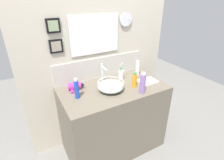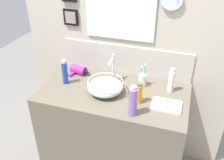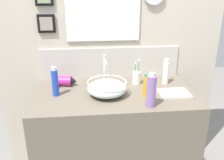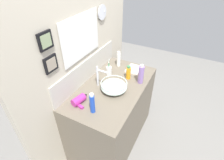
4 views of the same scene
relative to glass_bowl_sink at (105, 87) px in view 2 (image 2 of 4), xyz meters
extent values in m
cube|color=#6B6051|center=(0.06, 0.04, -0.50)|extent=(1.20, 0.67, 0.88)
cube|color=beige|center=(0.06, 0.41, 0.23)|extent=(1.91, 0.06, 2.33)
cube|color=beige|center=(0.06, 0.37, 0.07)|extent=(1.18, 0.02, 0.26)
cube|color=white|center=(0.00, 0.37, 0.49)|extent=(0.53, 0.01, 0.38)
cube|color=white|center=(0.00, 0.37, 0.49)|extent=(0.59, 0.01, 0.44)
cube|color=black|center=(-0.44, 0.37, 0.41)|extent=(0.14, 0.02, 0.14)
cube|color=gray|center=(-0.44, 0.36, 0.41)|extent=(0.10, 0.01, 0.10)
ellipsoid|color=silver|center=(0.00, 0.00, 0.00)|extent=(0.29, 0.29, 0.11)
torus|color=silver|center=(0.00, 0.00, 0.05)|extent=(0.29, 0.29, 0.01)
torus|color=#B2B7BC|center=(0.00, 0.00, -0.05)|extent=(0.11, 0.11, 0.01)
cylinder|color=silver|center=(0.00, 0.20, 0.05)|extent=(0.02, 0.02, 0.22)
cylinder|color=silver|center=(0.00, 0.14, 0.15)|extent=(0.02, 0.12, 0.02)
cylinder|color=silver|center=(0.00, 0.20, 0.18)|extent=(0.02, 0.02, 0.03)
cylinder|color=#B22D8C|center=(-0.34, 0.22, -0.02)|extent=(0.15, 0.11, 0.08)
cone|color=black|center=(-0.25, 0.20, -0.02)|extent=(0.06, 0.08, 0.07)
cube|color=#B22D8C|center=(-0.38, 0.18, -0.05)|extent=(0.05, 0.09, 0.02)
cylinder|color=white|center=(0.26, 0.20, -0.01)|extent=(0.07, 0.07, 0.10)
cylinder|color=green|center=(0.27, 0.21, 0.04)|extent=(0.01, 0.01, 0.18)
cube|color=white|center=(0.27, 0.21, 0.14)|extent=(0.01, 0.01, 0.02)
cylinder|color=green|center=(0.24, 0.19, 0.03)|extent=(0.01, 0.01, 0.16)
cube|color=white|center=(0.24, 0.19, 0.12)|extent=(0.01, 0.01, 0.02)
cylinder|color=white|center=(0.49, 0.18, 0.03)|extent=(0.05, 0.05, 0.18)
cylinder|color=silver|center=(0.49, 0.18, 0.14)|extent=(0.04, 0.04, 0.03)
cylinder|color=orange|center=(0.28, -0.05, 0.02)|extent=(0.05, 0.05, 0.15)
cylinder|color=#3F7F4C|center=(0.28, -0.05, 0.10)|extent=(0.04, 0.04, 0.02)
cylinder|color=blue|center=(-0.37, 0.03, 0.04)|extent=(0.05, 0.05, 0.20)
cylinder|color=silver|center=(-0.37, 0.03, 0.15)|extent=(0.04, 0.04, 0.02)
cylinder|color=#8C6BB2|center=(0.27, -0.20, 0.05)|extent=(0.06, 0.06, 0.21)
cylinder|color=silver|center=(0.27, -0.20, 0.17)|extent=(0.04, 0.04, 0.02)
cube|color=silver|center=(0.49, -0.04, -0.05)|extent=(0.22, 0.17, 0.02)
camera|label=1|loc=(-0.81, -1.47, 0.90)|focal=28.00mm
camera|label=2|loc=(0.57, -1.58, 1.07)|focal=40.00mm
camera|label=3|loc=(-0.13, -1.66, 0.71)|focal=40.00mm
camera|label=4|loc=(-1.32, -0.67, 1.16)|focal=28.00mm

